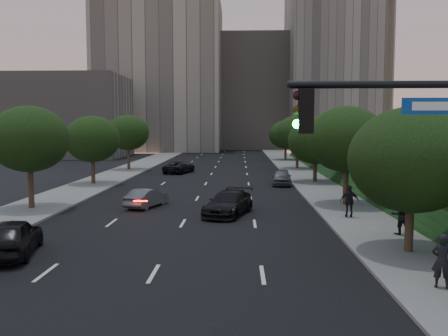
{
  "coord_description": "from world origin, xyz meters",
  "views": [
    {
      "loc": [
        3.15,
        -11.87,
        5.45
      ],
      "look_at": [
        2.47,
        8.67,
        3.6
      ],
      "focal_mm": 38.0,
      "sensor_mm": 36.0,
      "label": 1
    }
  ],
  "objects_px": {
    "sedan_near_left": "(12,237)",
    "sedan_mid_left": "(147,198)",
    "sedan_far_left": "(179,167)",
    "pedestrian_a": "(442,261)",
    "pedestrian_b": "(400,215)",
    "sedan_far_right": "(282,177)",
    "sedan_near_right": "(228,203)",
    "pedestrian_c": "(350,201)"
  },
  "relations": [
    {
      "from": "sedan_near_left",
      "to": "sedan_mid_left",
      "type": "xyz_separation_m",
      "value": [
        3.34,
        12.0,
        -0.16
      ]
    },
    {
      "from": "sedan_far_left",
      "to": "pedestrian_a",
      "type": "height_order",
      "value": "pedestrian_a"
    },
    {
      "from": "sedan_near_left",
      "to": "pedestrian_b",
      "type": "bearing_deg",
      "value": -179.51
    },
    {
      "from": "sedan_far_right",
      "to": "pedestrian_a",
      "type": "relative_size",
      "value": 2.42
    },
    {
      "from": "sedan_mid_left",
      "to": "sedan_near_right",
      "type": "relative_size",
      "value": 0.76
    },
    {
      "from": "sedan_far_right",
      "to": "sedan_far_left",
      "type": "bearing_deg",
      "value": 139.14
    },
    {
      "from": "sedan_far_right",
      "to": "sedan_near_right",
      "type": "bearing_deg",
      "value": -103.24
    },
    {
      "from": "pedestrian_a",
      "to": "pedestrian_b",
      "type": "relative_size",
      "value": 0.93
    },
    {
      "from": "sedan_far_left",
      "to": "pedestrian_b",
      "type": "relative_size",
      "value": 2.59
    },
    {
      "from": "pedestrian_b",
      "to": "sedan_near_right",
      "type": "bearing_deg",
      "value": -39.19
    },
    {
      "from": "sedan_near_left",
      "to": "pedestrian_b",
      "type": "distance_m",
      "value": 17.8
    },
    {
      "from": "sedan_far_right",
      "to": "sedan_near_left",
      "type": "bearing_deg",
      "value": -115.22
    },
    {
      "from": "pedestrian_b",
      "to": "pedestrian_c",
      "type": "distance_m",
      "value": 4.51
    },
    {
      "from": "sedan_near_left",
      "to": "sedan_far_right",
      "type": "xyz_separation_m",
      "value": [
        13.37,
        24.06,
        -0.06
      ]
    },
    {
      "from": "pedestrian_b",
      "to": "pedestrian_c",
      "type": "relative_size",
      "value": 1.03
    },
    {
      "from": "sedan_mid_left",
      "to": "sedan_far_right",
      "type": "distance_m",
      "value": 15.68
    },
    {
      "from": "sedan_far_left",
      "to": "sedan_far_right",
      "type": "height_order",
      "value": "sedan_far_right"
    },
    {
      "from": "sedan_near_left",
      "to": "sedan_far_right",
      "type": "distance_m",
      "value": 27.53
    },
    {
      "from": "sedan_mid_left",
      "to": "sedan_far_right",
      "type": "relative_size",
      "value": 0.89
    },
    {
      "from": "pedestrian_c",
      "to": "sedan_near_left",
      "type": "bearing_deg",
      "value": 32.38
    },
    {
      "from": "pedestrian_c",
      "to": "pedestrian_b",
      "type": "bearing_deg",
      "value": 114.03
    },
    {
      "from": "sedan_mid_left",
      "to": "pedestrian_b",
      "type": "relative_size",
      "value": 2.0
    },
    {
      "from": "pedestrian_a",
      "to": "pedestrian_b",
      "type": "height_order",
      "value": "pedestrian_b"
    },
    {
      "from": "pedestrian_a",
      "to": "pedestrian_c",
      "type": "distance_m",
      "value": 11.99
    },
    {
      "from": "sedan_near_right",
      "to": "pedestrian_b",
      "type": "relative_size",
      "value": 2.64
    },
    {
      "from": "sedan_far_left",
      "to": "sedan_mid_left",
      "type": "bearing_deg",
      "value": 107.86
    },
    {
      "from": "sedan_far_left",
      "to": "sedan_near_right",
      "type": "distance_m",
      "value": 26.11
    },
    {
      "from": "sedan_near_right",
      "to": "pedestrian_b",
      "type": "height_order",
      "value": "pedestrian_b"
    },
    {
      "from": "sedan_mid_left",
      "to": "pedestrian_c",
      "type": "xyz_separation_m",
      "value": [
        12.56,
        -3.81,
        0.45
      ]
    },
    {
      "from": "sedan_near_left",
      "to": "sedan_far_right",
      "type": "height_order",
      "value": "sedan_near_left"
    },
    {
      "from": "sedan_far_left",
      "to": "pedestrian_b",
      "type": "distance_m",
      "value": 34.14
    },
    {
      "from": "sedan_near_right",
      "to": "sedan_mid_left",
      "type": "bearing_deg",
      "value": 171.17
    },
    {
      "from": "pedestrian_b",
      "to": "pedestrian_a",
      "type": "bearing_deg",
      "value": 74.36
    },
    {
      "from": "pedestrian_c",
      "to": "pedestrian_a",
      "type": "bearing_deg",
      "value": 96.27
    },
    {
      "from": "sedan_far_right",
      "to": "pedestrian_a",
      "type": "bearing_deg",
      "value": -80.48
    },
    {
      "from": "sedan_near_right",
      "to": "pedestrian_c",
      "type": "xyz_separation_m",
      "value": [
        7.05,
        -1.16,
        0.35
      ]
    },
    {
      "from": "sedan_near_left",
      "to": "sedan_far_right",
      "type": "relative_size",
      "value": 1.08
    },
    {
      "from": "sedan_near_left",
      "to": "sedan_mid_left",
      "type": "height_order",
      "value": "sedan_near_left"
    },
    {
      "from": "sedan_far_right",
      "to": "pedestrian_c",
      "type": "bearing_deg",
      "value": -77.11
    },
    {
      "from": "pedestrian_a",
      "to": "pedestrian_b",
      "type": "distance_m",
      "value": 7.82
    },
    {
      "from": "sedan_far_left",
      "to": "sedan_near_right",
      "type": "relative_size",
      "value": 0.98
    },
    {
      "from": "sedan_near_left",
      "to": "pedestrian_c",
      "type": "distance_m",
      "value": 17.89
    }
  ]
}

